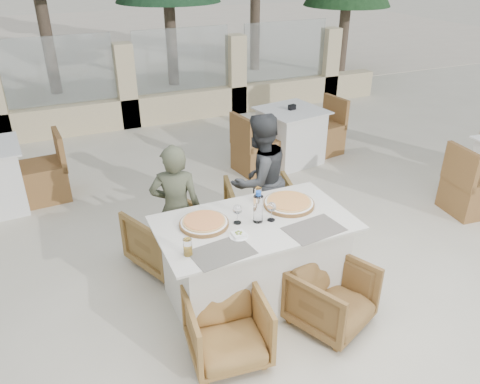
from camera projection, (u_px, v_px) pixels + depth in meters
name	position (u px, v px, depth m)	size (l,w,h in m)	color
ground	(244.00, 289.00, 4.25)	(80.00, 80.00, 0.00)	beige
sand_patch	(72.00, 41.00, 15.60)	(30.00, 16.00, 0.01)	beige
perimeter_wall_far	(126.00, 80.00, 7.77)	(10.00, 0.34, 1.60)	beige
dining_table	(254.00, 260.00, 3.99)	(1.60, 0.90, 0.77)	beige
placemat_near_left	(222.00, 252.00, 3.42)	(0.45, 0.30, 0.00)	#605C53
placemat_near_right	(314.00, 229.00, 3.70)	(0.45, 0.30, 0.00)	#635D55
pizza_left	(204.00, 223.00, 3.75)	(0.40, 0.40, 0.05)	#D3471C
pizza_right	(289.00, 202.00, 4.04)	(0.44, 0.44, 0.06)	#C6551B
water_bottle	(258.00, 207.00, 3.75)	(0.08, 0.08, 0.28)	#ABC7E0
wine_glass_centre	(237.00, 213.00, 3.75)	(0.08, 0.08, 0.18)	white
wine_glass_near	(272.00, 210.00, 3.79)	(0.08, 0.08, 0.18)	white
beer_glass_left	(188.00, 247.00, 3.37)	(0.07, 0.07, 0.13)	#C18E1B
beer_glass_right	(258.00, 194.00, 4.10)	(0.06, 0.06, 0.13)	orange
olive_dish	(239.00, 234.00, 3.60)	(0.11, 0.11, 0.04)	white
armchair_far_left	(167.00, 236.00, 4.49)	(0.63, 0.65, 0.59)	brown
armchair_far_right	(260.00, 211.00, 4.87)	(0.67, 0.69, 0.63)	olive
armchair_near_left	(227.00, 328.00, 3.44)	(0.57, 0.58, 0.53)	olive
armchair_near_right	(332.00, 296.00, 3.75)	(0.58, 0.59, 0.54)	brown
diner_left	(176.00, 210.00, 4.26)	(0.46, 0.30, 1.27)	#484D38
diner_right	(259.00, 180.00, 4.68)	(0.67, 0.52, 1.38)	#383B3D
bg_table_b	(290.00, 136.00, 6.63)	(1.64, 0.82, 0.77)	silver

